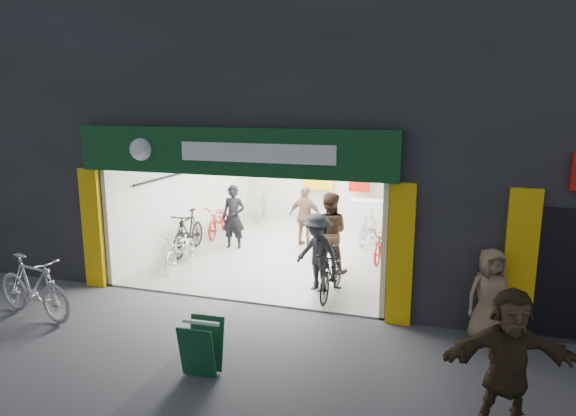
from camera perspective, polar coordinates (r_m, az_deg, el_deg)
The scene contains 17 objects.
ground at distance 10.60m, azimuth -5.97°, elevation -10.31°, with size 60.00×60.00×0.00m, color #56565B.
building at distance 14.31m, azimuth 5.29°, elevation 13.09°, with size 17.00×10.27×8.00m.
bike_left_front at distance 12.70m, azimuth -11.84°, elevation -4.56°, with size 0.61×1.74×0.91m, color silver.
bike_left_midfront at distance 13.83m, azimuth -11.02°, elevation -2.67°, with size 0.54×1.92×1.16m, color black.
bike_left_midback at distance 15.50m, azimuth -7.66°, elevation -1.42°, with size 0.62×1.77×0.93m, color maroon.
bike_left_back at distance 17.29m, azimuth -2.93°, elevation 0.08°, with size 0.45×1.58×0.95m, color #A6A5AA.
bike_right_front at distance 10.66m, azimuth 4.84°, elevation -7.19°, with size 0.49×1.72×1.03m, color black.
bike_right_mid at distance 13.29m, azimuth 10.54°, elevation -3.83°, with size 0.59×1.70×0.89m, color #9B1F0E.
bike_right_back at distance 14.75m, azimuth 8.91°, elevation -2.06°, with size 0.45×1.61×0.96m, color #B8B8BD.
parked_bike at distance 10.73m, azimuth -26.43°, elevation -7.84°, with size 0.56×1.99×1.20m, color #B9B9BE.
customer_a at distance 13.98m, azimuth -6.07°, elevation -1.06°, with size 0.65×0.42×1.77m, color black.
customer_b at distance 12.03m, azimuth 4.53°, elevation -2.77°, with size 0.93×0.73×1.92m, color #312116.
customer_c at distance 10.79m, azimuth 3.29°, elevation -5.06°, with size 1.10×0.63×1.70m, color black.
customer_d at distance 14.16m, azimuth 1.95°, elevation -0.96°, with size 1.00×0.42×1.71m, color #7D5E49.
pedestrian_near at distance 9.28m, azimuth 21.45°, elevation -9.02°, with size 0.79×0.51×1.62m, color #8D7152.
pedestrian_far at distance 7.07m, azimuth 23.31°, elevation -15.08°, with size 1.66×0.53×1.79m, color #3B2D1A.
sandwich_board at distance 7.88m, azimuth -9.57°, elevation -14.93°, with size 0.56×0.57×0.82m.
Camera 1 is at (3.98, -8.99, 3.97)m, focal length 32.00 mm.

